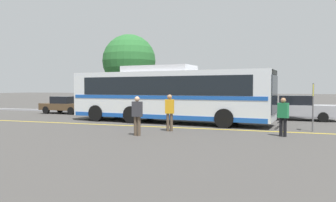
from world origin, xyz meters
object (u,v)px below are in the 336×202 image
object	(u,v)px
parked_car_1	(119,105)
pedestrian_0	(170,110)
parked_car_3	(297,108)
pedestrian_1	(283,115)
parked_car_2	(200,108)
bus_stop_sign	(313,101)
tree_1	(129,61)
transit_bus	(168,94)
parked_car_0	(65,105)
pedestrian_2	(137,113)

from	to	relation	value
parked_car_1	pedestrian_0	bearing A→B (deg)	-137.73
parked_car_3	parked_car_1	bearing A→B (deg)	-86.51
parked_car_1	pedestrian_1	bearing A→B (deg)	-122.15
pedestrian_0	pedestrian_1	distance (m)	5.09
parked_car_2	bus_stop_sign	xyz separation A→B (m)	(6.82, -5.86, 0.78)
tree_1	bus_stop_sign	bearing A→B (deg)	-34.72
transit_bus	parked_car_2	bearing A→B (deg)	173.37
parked_car_0	pedestrian_1	distance (m)	18.28
parked_car_2	transit_bus	bearing A→B (deg)	171.32
transit_bus	tree_1	size ratio (longest dim) A/B	1.83
bus_stop_sign	pedestrian_2	bearing A→B (deg)	-55.51
pedestrian_1	bus_stop_sign	world-z (taller)	bus_stop_sign
transit_bus	bus_stop_sign	bearing A→B (deg)	84.49
parked_car_2	bus_stop_sign	size ratio (longest dim) A/B	2.15
transit_bus	tree_1	xyz separation A→B (m)	(-6.53, 8.32, 2.75)
bus_stop_sign	parked_car_3	bearing A→B (deg)	-169.55
parked_car_0	tree_1	distance (m)	6.84
parked_car_3	tree_1	xyz separation A→B (m)	(-13.87, 4.10, 3.69)
transit_bus	parked_car_3	world-z (taller)	transit_bus
bus_stop_sign	tree_1	distance (m)	17.67
parked_car_1	parked_car_2	size ratio (longest dim) A/B	0.81
pedestrian_0	pedestrian_1	xyz separation A→B (m)	(5.09, -0.10, -0.07)
transit_bus	parked_car_2	xyz separation A→B (m)	(0.96, 4.26, -1.06)
pedestrian_0	tree_1	xyz separation A→B (m)	(-7.89, 11.97, 3.47)
pedestrian_1	transit_bus	bearing A→B (deg)	170.39
pedestrian_2	bus_stop_sign	distance (m)	8.27
pedestrian_2	tree_1	bearing A→B (deg)	122.09
transit_bus	tree_1	world-z (taller)	tree_1
parked_car_0	parked_car_1	distance (m)	4.88
pedestrian_1	tree_1	bearing A→B (deg)	157.69
pedestrian_2	tree_1	size ratio (longest dim) A/B	0.25
parked_car_1	pedestrian_0	distance (m)	10.10
transit_bus	parked_car_1	distance (m)	6.67
parked_car_2	tree_1	distance (m)	9.33
pedestrian_1	bus_stop_sign	distance (m)	2.59
parked_car_2	pedestrian_2	world-z (taller)	pedestrian_2
pedestrian_2	tree_1	world-z (taller)	tree_1
pedestrian_0	tree_1	size ratio (longest dim) A/B	0.26
parked_car_1	pedestrian_2	xyz separation A→B (m)	(5.79, -9.49, 0.18)
pedestrian_0	pedestrian_1	bearing A→B (deg)	164.96
parked_car_1	pedestrian_0	size ratio (longest dim) A/B	2.27
parked_car_0	bus_stop_sign	size ratio (longest dim) A/B	1.79
parked_car_3	bus_stop_sign	distance (m)	5.88
transit_bus	pedestrian_0	bearing A→B (deg)	26.47
tree_1	pedestrian_1	bearing A→B (deg)	-42.95
parked_car_2	bus_stop_sign	world-z (taller)	bus_stop_sign
pedestrian_0	pedestrian_2	size ratio (longest dim) A/B	1.03
parked_car_2	pedestrian_0	size ratio (longest dim) A/B	2.81
transit_bus	pedestrian_0	world-z (taller)	transit_bus
transit_bus	parked_car_3	xyz separation A→B (m)	(7.34, 4.22, -0.95)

